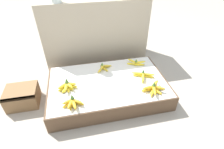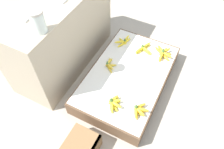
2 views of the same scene
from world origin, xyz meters
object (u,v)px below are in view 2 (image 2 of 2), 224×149
(banana_bunch_front_midright, at_px, (163,53))
(banana_bunch_middle_midright, at_px, (144,49))
(wooden_crate, at_px, (81,148))
(banana_bunch_middle_left, at_px, (114,103))
(banana_bunch_front_left, at_px, (139,110))
(banana_bunch_back_midleft, at_px, (109,65))
(glass_jar, at_px, (38,21))
(banana_bunch_back_midright, at_px, (124,41))

(banana_bunch_front_midright, bearing_deg, banana_bunch_middle_midright, 97.32)
(wooden_crate, xyz_separation_m, banana_bunch_middle_left, (0.47, -0.09, 0.12))
(banana_bunch_middle_midright, bearing_deg, banana_bunch_middle_left, -178.86)
(banana_bunch_front_left, xyz_separation_m, banana_bunch_front_midright, (0.79, 0.04, -0.00))
(banana_bunch_front_midright, relative_size, banana_bunch_middle_midright, 0.98)
(banana_bunch_middle_left, relative_size, banana_bunch_middle_midright, 0.81)
(banana_bunch_back_midleft, relative_size, glass_jar, 1.01)
(wooden_crate, xyz_separation_m, banana_bunch_front_left, (0.51, -0.33, 0.12))
(wooden_crate, height_order, banana_bunch_middle_midright, banana_bunch_middle_midright)
(banana_bunch_middle_midright, bearing_deg, wooden_crate, 176.80)
(banana_bunch_front_left, height_order, glass_jar, glass_jar)
(wooden_crate, xyz_separation_m, banana_bunch_back_midright, (1.28, 0.19, 0.12))
(banana_bunch_back_midright, bearing_deg, banana_bunch_middle_left, -161.25)
(banana_bunch_middle_left, height_order, glass_jar, glass_jar)
(banana_bunch_front_midright, relative_size, banana_bunch_middle_left, 1.21)
(banana_bunch_front_left, height_order, banana_bunch_back_midright, banana_bunch_front_left)
(wooden_crate, distance_m, banana_bunch_back_midleft, 0.90)
(banana_bunch_middle_midright, xyz_separation_m, banana_bunch_back_midleft, (-0.39, 0.24, -0.00))
(banana_bunch_front_left, relative_size, banana_bunch_middle_midright, 0.82)
(banana_bunch_front_left, distance_m, banana_bunch_back_midright, 0.92)
(banana_bunch_back_midleft, bearing_deg, glass_jar, 137.29)
(banana_bunch_back_midright, bearing_deg, glass_jar, 155.59)
(glass_jar, bearing_deg, banana_bunch_back_midright, -24.41)
(banana_bunch_back_midleft, relative_size, banana_bunch_back_midright, 0.87)
(banana_bunch_front_left, xyz_separation_m, banana_bunch_back_midleft, (0.37, 0.50, -0.01))
(banana_bunch_front_midright, height_order, banana_bunch_middle_left, banana_bunch_middle_left)
(banana_bunch_front_midright, bearing_deg, banana_bunch_middle_left, 166.19)
(glass_jar, bearing_deg, banana_bunch_front_midright, -45.42)
(banana_bunch_front_midright, relative_size, glass_jar, 1.28)
(wooden_crate, bearing_deg, banana_bunch_back_midright, 8.34)
(banana_bunch_back_midleft, bearing_deg, banana_bunch_back_midright, 2.25)
(wooden_crate, bearing_deg, banana_bunch_front_midright, -12.63)
(banana_bunch_front_left, bearing_deg, banana_bunch_back_midleft, 53.50)
(banana_bunch_back_midleft, bearing_deg, wooden_crate, -168.97)
(banana_bunch_front_left, bearing_deg, wooden_crate, 147.52)
(banana_bunch_back_midleft, xyz_separation_m, banana_bunch_back_midright, (0.40, 0.02, -0.00))
(banana_bunch_back_midleft, distance_m, banana_bunch_back_midright, 0.40)
(glass_jar, bearing_deg, banana_bunch_back_midleft, -42.71)
(wooden_crate, height_order, banana_bunch_middle_left, banana_bunch_middle_left)
(banana_bunch_back_midright, bearing_deg, banana_bunch_middle_midright, -91.40)
(wooden_crate, bearing_deg, banana_bunch_middle_left, -10.51)
(banana_bunch_middle_left, distance_m, banana_bunch_back_midright, 0.85)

